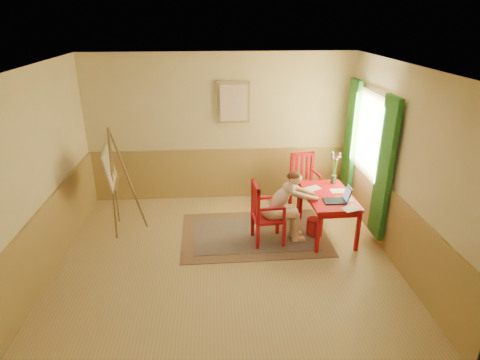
{
  "coord_description": "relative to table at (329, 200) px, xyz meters",
  "views": [
    {
      "loc": [
        -0.15,
        -5.11,
        3.42
      ],
      "look_at": [
        0.25,
        0.55,
        1.05
      ],
      "focal_mm": 30.02,
      "sensor_mm": 36.0,
      "label": 1
    }
  ],
  "objects": [
    {
      "name": "room",
      "position": [
        -1.7,
        -0.63,
        0.77
      ],
      "size": [
        5.04,
        4.54,
        2.84
      ],
      "color": "tan",
      "rests_on": "ground"
    },
    {
      "name": "wainscot",
      "position": [
        -1.7,
        0.16,
        -0.13
      ],
      "size": [
        5.0,
        4.5,
        1.0
      ],
      "color": "tan",
      "rests_on": "room"
    },
    {
      "name": "window",
      "position": [
        0.72,
        0.47,
        0.71
      ],
      "size": [
        0.12,
        2.01,
        2.2
      ],
      "color": "white",
      "rests_on": "room"
    },
    {
      "name": "wall_portrait",
      "position": [
        -1.45,
        1.57,
        1.27
      ],
      "size": [
        0.6,
        0.05,
        0.76
      ],
      "color": "#998355",
      "rests_on": "room"
    },
    {
      "name": "rug",
      "position": [
        -1.2,
        0.06,
        -0.62
      ],
      "size": [
        2.43,
        1.64,
        0.02
      ],
      "color": "#8C7251",
      "rests_on": "room"
    },
    {
      "name": "table",
      "position": [
        0.0,
        0.0,
        0.0
      ],
      "size": [
        0.75,
        1.22,
        0.72
      ],
      "color": "#B70D15",
      "rests_on": "room"
    },
    {
      "name": "chair_left",
      "position": [
        -1.06,
        -0.19,
        -0.12
      ],
      "size": [
        0.51,
        0.5,
        1.02
      ],
      "color": "#B70D15",
      "rests_on": "room"
    },
    {
      "name": "chair_back",
      "position": [
        -0.16,
        1.03,
        -0.11
      ],
      "size": [
        0.53,
        0.55,
        1.03
      ],
      "color": "#B70D15",
      "rests_on": "room"
    },
    {
      "name": "figure",
      "position": [
        -0.75,
        -0.16,
        0.03
      ],
      "size": [
        0.91,
        0.42,
        1.2
      ],
      "color": "beige",
      "rests_on": "room"
    },
    {
      "name": "laptop",
      "position": [
        0.07,
        -0.26,
        0.14
      ],
      "size": [
        0.4,
        0.24,
        0.24
      ],
      "color": "#1E2338",
      "rests_on": "table"
    },
    {
      "name": "papers",
      "position": [
        0.09,
        -0.09,
        0.09
      ],
      "size": [
        0.69,
        1.05,
        0.0
      ],
      "color": "white",
      "rests_on": "table"
    },
    {
      "name": "vase",
      "position": [
        0.2,
        0.47,
        0.34
      ],
      "size": [
        0.23,
        0.27,
        0.54
      ],
      "color": "#3F724C",
      "rests_on": "table"
    },
    {
      "name": "wastebasket",
      "position": [
        -0.2,
        -0.02,
        -0.49
      ],
      "size": [
        0.31,
        0.31,
        0.28
      ],
      "primitive_type": "cylinder",
      "rotation": [
        0.0,
        0.0,
        0.18
      ],
      "color": "red",
      "rests_on": "room"
    },
    {
      "name": "easel",
      "position": [
        -3.49,
        0.39,
        0.43
      ],
      "size": [
        0.64,
        0.8,
        1.8
      ],
      "color": "brown",
      "rests_on": "room"
    }
  ]
}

